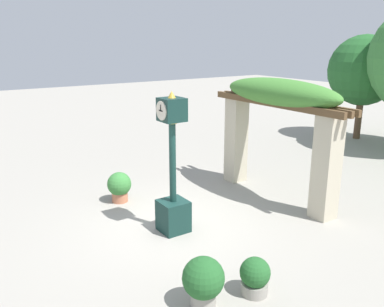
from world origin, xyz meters
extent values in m
plane|color=gray|center=(0.00, 0.00, 0.00)|extent=(60.00, 60.00, 0.00)
cube|color=#14332D|center=(0.24, -0.22, 0.35)|extent=(0.60, 0.60, 0.71)
cylinder|color=#14332D|center=(0.24, -0.22, 1.58)|extent=(0.15, 0.15, 1.74)
cylinder|color=gold|center=(0.24, -0.22, 2.47)|extent=(0.23, 0.23, 0.04)
cube|color=#14332D|center=(0.24, -0.22, 2.73)|extent=(0.48, 0.48, 0.48)
cylinder|color=beige|center=(0.24, -0.47, 2.73)|extent=(0.40, 0.02, 0.40)
cylinder|color=beige|center=(0.24, 0.03, 2.73)|extent=(0.40, 0.02, 0.40)
cube|color=black|center=(0.24, -0.49, 2.73)|extent=(0.14, 0.01, 0.02)
cube|color=black|center=(0.24, -0.49, 2.79)|extent=(0.02, 0.01, 0.13)
cone|color=gold|center=(0.24, -0.22, 3.05)|extent=(0.17, 0.17, 0.14)
cube|color=#BCB299|center=(-1.63, 3.11, 1.25)|extent=(0.50, 0.50, 2.49)
cube|color=#BCB299|center=(1.63, 3.11, 1.25)|extent=(0.50, 0.50, 2.49)
cube|color=brown|center=(0.00, 2.86, 2.58)|extent=(4.37, 0.10, 0.17)
cube|color=brown|center=(0.00, 3.11, 2.58)|extent=(4.37, 0.10, 0.17)
cube|color=brown|center=(0.00, 3.36, 2.58)|extent=(4.37, 0.10, 0.17)
ellipsoid|color=#427F33|center=(0.00, 3.11, 2.83)|extent=(3.77, 1.10, 0.70)
cylinder|color=#B26B4C|center=(-2.00, -0.52, 0.13)|extent=(0.41, 0.41, 0.25)
sphere|color=#387A38|center=(-2.00, -0.52, 0.49)|extent=(0.63, 0.63, 0.63)
cylinder|color=gray|center=(2.81, -1.23, 0.13)|extent=(0.41, 0.41, 0.26)
sphere|color=#235B28|center=(2.81, -1.23, 0.51)|extent=(0.68, 0.68, 0.68)
cylinder|color=gray|center=(3.01, -0.31, 0.10)|extent=(0.45, 0.45, 0.21)
sphere|color=#235B28|center=(3.01, -0.31, 0.40)|extent=(0.52, 0.52, 0.52)
cylinder|color=brown|center=(-2.90, 10.97, 0.94)|extent=(0.28, 0.28, 1.88)
sphere|color=#235B28|center=(-2.90, 10.97, 2.90)|extent=(2.92, 2.92, 2.92)
camera|label=1|loc=(7.37, -4.50, 4.12)|focal=38.00mm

